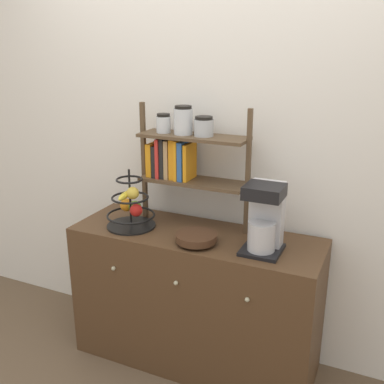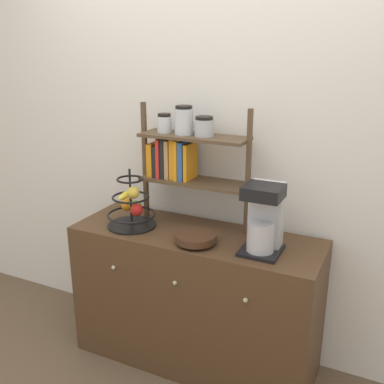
% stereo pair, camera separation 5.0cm
% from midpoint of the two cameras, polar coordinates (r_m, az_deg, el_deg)
% --- Properties ---
extents(ground_plane, '(12.00, 12.00, 0.00)m').
position_cam_midpoint_polar(ground_plane, '(2.74, -2.41, -23.06)').
color(ground_plane, brown).
extents(wall_back, '(7.00, 0.05, 2.60)m').
position_cam_midpoint_polar(wall_back, '(2.59, 2.49, 6.85)').
color(wall_back, silver).
rests_on(wall_back, ground_plane).
extents(sideboard, '(1.40, 0.50, 0.82)m').
position_cam_midpoint_polar(sideboard, '(2.67, -0.14, -13.38)').
color(sideboard, '#4C331E').
rests_on(sideboard, ground_plane).
extents(coffee_maker, '(0.20, 0.21, 0.35)m').
position_cam_midpoint_polar(coffee_maker, '(2.25, 8.57, -3.30)').
color(coffee_maker, black).
rests_on(coffee_maker, sideboard).
extents(fruit_stand, '(0.28, 0.28, 0.34)m').
position_cam_midpoint_polar(fruit_stand, '(2.58, -8.31, -1.97)').
color(fruit_stand, black).
rests_on(fruit_stand, sideboard).
extents(wooden_bowl, '(0.22, 0.22, 0.05)m').
position_cam_midpoint_polar(wooden_bowl, '(2.36, -0.05, -5.83)').
color(wooden_bowl, '#422819').
rests_on(wooden_bowl, sideboard).
extents(shelf_hutch, '(0.66, 0.20, 0.69)m').
position_cam_midpoint_polar(shelf_hutch, '(2.52, -1.88, 5.14)').
color(shelf_hutch, brown).
rests_on(shelf_hutch, sideboard).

